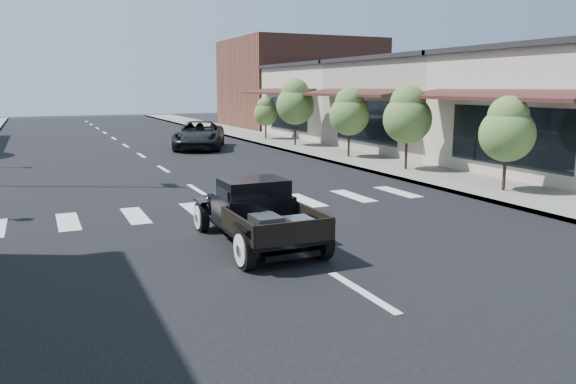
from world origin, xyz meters
name	(u,v)px	position (x,y,z in m)	size (l,w,h in m)	color
ground	(286,246)	(0.00, 0.00, 0.00)	(120.00, 120.00, 0.00)	black
road	(149,161)	(0.00, 15.00, 0.01)	(14.00, 80.00, 0.02)	black
road_markings	(175,177)	(0.00, 10.00, 0.00)	(12.00, 60.00, 0.06)	silver
sidewalk_right	(318,150)	(8.50, 15.00, 0.07)	(3.00, 80.00, 0.15)	gray
storefront_mid	(449,107)	(15.00, 13.00, 2.25)	(10.00, 9.00, 4.50)	#A89B8D
storefront_far	(358,102)	(15.00, 22.00, 2.25)	(10.00, 9.00, 4.50)	beige
far_building_right	(299,84)	(15.50, 32.00, 3.50)	(11.00, 10.00, 7.00)	brown
small_tree_a	(506,145)	(8.30, 2.36, 1.52)	(1.64, 1.64, 2.74)	#4F6F33
small_tree_b	(407,129)	(8.30, 7.32, 1.68)	(1.84, 1.84, 3.07)	#4F6F33
small_tree_c	(349,124)	(8.30, 11.64, 1.64)	(1.78, 1.78, 2.97)	#4F6F33
small_tree_d	(295,113)	(8.30, 17.37, 1.86)	(2.05, 2.05, 3.42)	#4F6F33
small_tree_e	(266,119)	(8.30, 21.61, 1.36)	(1.45, 1.45, 2.42)	#4F6F33
hotrod_pickup	(257,213)	(-0.54, 0.25, 0.70)	(1.89, 4.04, 1.40)	black
second_car	(199,135)	(3.36, 18.82, 0.73)	(2.41, 5.24, 1.46)	black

